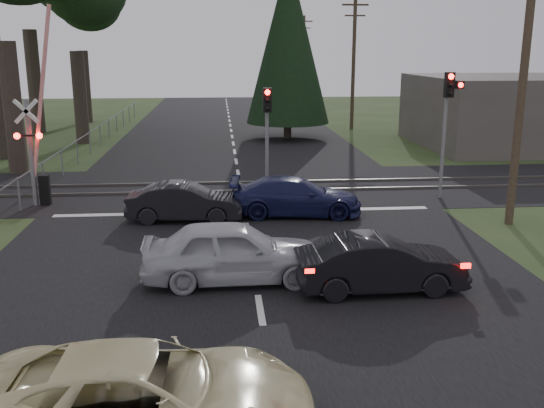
{
  "coord_description": "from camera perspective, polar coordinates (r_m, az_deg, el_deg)",
  "views": [
    {
      "loc": [
        -0.8,
        -12.16,
        5.5
      ],
      "look_at": [
        0.62,
        4.17,
        1.3
      ],
      "focal_mm": 40.0,
      "sensor_mm": 36.0,
      "label": 1
    }
  ],
  "objects": [
    {
      "name": "ground",
      "position": [
        13.37,
        -1.12,
        -9.93
      ],
      "size": [
        120.0,
        120.0,
        0.0
      ],
      "primitive_type": "plane",
      "color": "#283D1C",
      "rests_on": "ground"
    },
    {
      "name": "rail_corridor",
      "position": [
        24.79,
        -2.99,
        1.55
      ],
      "size": [
        120.0,
        8.0,
        0.01
      ],
      "primitive_type": "cube",
      "color": "black",
      "rests_on": "ground"
    },
    {
      "name": "dark_car_far",
      "position": [
        20.09,
        -8.19,
        0.16
      ],
      "size": [
        3.84,
        1.55,
        1.24
      ],
      "primitive_type": "imported",
      "rotation": [
        0.0,
        0.0,
        1.51
      ],
      "color": "black",
      "rests_on": "ground"
    },
    {
      "name": "dark_hatchback",
      "position": [
        14.37,
        10.13,
        -5.6
      ],
      "size": [
        3.97,
        1.49,
        1.29
      ],
      "primitive_type": "imported",
      "rotation": [
        0.0,
        0.0,
        1.6
      ],
      "color": "black",
      "rests_on": "ground"
    },
    {
      "name": "crossing_signal",
      "position": [
        23.14,
        -21.23,
        4.84
      ],
      "size": [
        1.62,
        0.38,
        6.96
      ],
      "color": "slate",
      "rests_on": "ground"
    },
    {
      "name": "building_right",
      "position": [
        39.14,
        24.02,
        8.02
      ],
      "size": [
        14.0,
        10.0,
        4.0
      ],
      "primitive_type": "cube",
      "color": "#59514C",
      "rests_on": "ground"
    },
    {
      "name": "stop_line",
      "position": [
        21.1,
        -2.62,
        -0.72
      ],
      "size": [
        13.0,
        0.35,
        0.0
      ],
      "primitive_type": "cube",
      "color": "silver",
      "rests_on": "ground"
    },
    {
      "name": "rail_far",
      "position": [
        25.56,
        -3.06,
        2.04
      ],
      "size": [
        120.0,
        0.12,
        0.1
      ],
      "primitive_type": "cube",
      "color": "#59544C",
      "rests_on": "ground"
    },
    {
      "name": "silver_car",
      "position": [
        14.71,
        -3.67,
        -4.5
      ],
      "size": [
        4.43,
        1.85,
        1.5
      ],
      "primitive_type": "imported",
      "rotation": [
        0.0,
        0.0,
        1.59
      ],
      "color": "#AFB1B8",
      "rests_on": "ground"
    },
    {
      "name": "utility_pole_far",
      "position": [
        67.8,
        3.01,
        13.7
      ],
      "size": [
        1.8,
        0.26,
        9.0
      ],
      "color": "#4C3D2D",
      "rests_on": "ground"
    },
    {
      "name": "road",
      "position": [
        22.84,
        -2.81,
        0.43
      ],
      "size": [
        14.0,
        100.0,
        0.01
      ],
      "primitive_type": "cube",
      "color": "black",
      "rests_on": "ground"
    },
    {
      "name": "traffic_signal_center",
      "position": [
        23.06,
        -0.46,
        7.66
      ],
      "size": [
        0.32,
        0.48,
        4.1
      ],
      "color": "slate",
      "rests_on": "ground"
    },
    {
      "name": "fence_left",
      "position": [
        35.78,
        -16.24,
        4.96
      ],
      "size": [
        0.1,
        36.0,
        1.2
      ],
      "primitive_type": null,
      "color": "slate",
      "rests_on": "ground"
    },
    {
      "name": "blue_sedan",
      "position": [
        20.57,
        2.24,
        0.71
      ],
      "size": [
        4.6,
        2.21,
        1.29
      ],
      "primitive_type": "imported",
      "rotation": [
        0.0,
        0.0,
        1.48
      ],
      "color": "#171A45",
      "rests_on": "ground"
    },
    {
      "name": "cream_coupe",
      "position": [
        9.25,
        -12.03,
        -17.35
      ],
      "size": [
        4.98,
        2.4,
        1.37
      ],
      "primitive_type": "imported",
      "rotation": [
        0.0,
        0.0,
        1.54
      ],
      "color": "beige",
      "rests_on": "ground"
    },
    {
      "name": "conifer_tree",
      "position": [
        38.4,
        1.52,
        15.1
      ],
      "size": [
        5.2,
        5.2,
        11.0
      ],
      "color": "#473D33",
      "rests_on": "ground"
    },
    {
      "name": "rail_near",
      "position": [
        24.0,
        -2.92,
        1.23
      ],
      "size": [
        120.0,
        0.12,
        0.1
      ],
      "primitive_type": "cube",
      "color": "#59544C",
      "rests_on": "ground"
    },
    {
      "name": "utility_pole_mid",
      "position": [
        43.18,
        7.69,
        13.22
      ],
      "size": [
        1.8,
        0.26,
        9.0
      ],
      "color": "#4C3D2D",
      "rests_on": "ground"
    },
    {
      "name": "utility_pole_near",
      "position": [
        20.41,
        22.59,
        11.12
      ],
      "size": [
        1.8,
        0.26,
        9.0
      ],
      "color": "#4C3D2D",
      "rests_on": "ground"
    },
    {
      "name": "traffic_signal_right",
      "position": [
        23.29,
        16.25,
        8.42
      ],
      "size": [
        0.68,
        0.48,
        4.7
      ],
      "color": "slate",
      "rests_on": "ground"
    }
  ]
}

